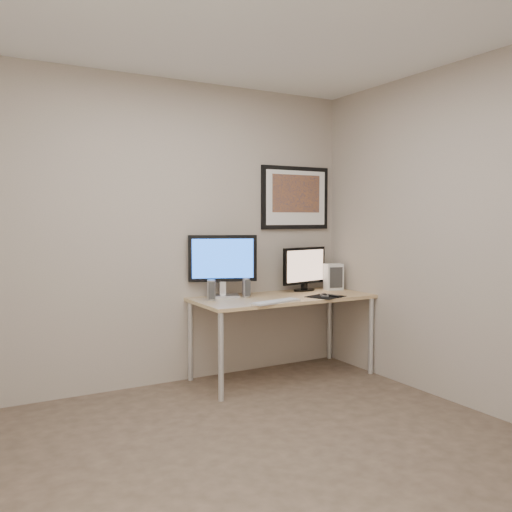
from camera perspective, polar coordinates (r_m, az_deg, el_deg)
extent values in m
plane|color=#473B2C|center=(3.43, 0.51, -20.57)|extent=(3.60, 3.60, 0.00)
plane|color=white|center=(3.33, 0.54, 24.67)|extent=(3.60, 3.60, 0.00)
plane|color=gray|center=(4.67, -9.94, 2.41)|extent=(3.60, 0.00, 3.60)
plane|color=gray|center=(4.31, 21.78, 2.06)|extent=(0.00, 3.40, 3.40)
cube|color=#A57950|center=(4.84, 2.82, -4.43)|extent=(1.60, 0.70, 0.03)
cylinder|color=silver|center=(4.29, -3.71, -10.53)|extent=(0.04, 0.04, 0.70)
cylinder|color=silver|center=(4.84, -6.93, -8.86)|extent=(0.04, 0.04, 0.70)
cylinder|color=silver|center=(5.11, 12.00, -8.22)|extent=(0.04, 0.04, 0.70)
cylinder|color=silver|center=(5.58, 7.76, -7.13)|extent=(0.04, 0.04, 0.70)
cube|color=black|center=(5.26, 4.15, 6.12)|extent=(0.75, 0.03, 0.60)
cube|color=white|center=(5.25, 4.25, 6.13)|extent=(0.67, 0.00, 0.52)
cube|color=orange|center=(5.25, 4.28, 6.56)|extent=(0.54, 0.00, 0.36)
cube|color=#B0B0B5|center=(4.78, -3.51, -4.22)|extent=(0.33, 0.28, 0.02)
cube|color=#B0B0B5|center=(4.77, -3.51, -3.39)|extent=(0.07, 0.06, 0.12)
cube|color=black|center=(4.75, -3.53, -0.25)|extent=(0.57, 0.25, 0.41)
cube|color=blue|center=(4.73, -3.42, -0.26)|extent=(0.50, 0.20, 0.34)
cube|color=black|center=(5.20, 5.09, -3.58)|extent=(0.24, 0.16, 0.02)
cube|color=black|center=(5.20, 5.09, -3.20)|extent=(0.06, 0.05, 0.05)
cube|color=black|center=(5.18, 5.11, -1.01)|extent=(0.53, 0.13, 0.35)
cube|color=tan|center=(5.16, 5.22, -1.02)|extent=(0.47, 0.10, 0.30)
cylinder|color=#B0B0B5|center=(4.59, -4.72, -3.61)|extent=(0.09, 0.09, 0.18)
cylinder|color=#B0B0B5|center=(4.78, -1.06, -3.33)|extent=(0.07, 0.07, 0.17)
cube|color=silver|center=(4.48, 2.12, -4.82)|extent=(0.48, 0.22, 0.02)
cube|color=black|center=(4.84, 7.33, -4.25)|extent=(0.36, 0.34, 0.00)
ellipsoid|color=black|center=(4.83, 7.20, -4.06)|extent=(0.09, 0.11, 0.03)
cube|color=black|center=(4.84, 8.10, -4.15)|extent=(0.07, 0.17, 0.02)
cube|color=silver|center=(5.31, 8.16, -2.18)|extent=(0.19, 0.16, 0.25)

